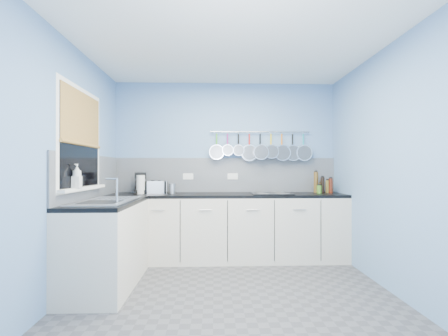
{
  "coord_description": "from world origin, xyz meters",
  "views": [
    {
      "loc": [
        -0.17,
        -2.91,
        1.24
      ],
      "look_at": [
        -0.05,
        0.75,
        1.25
      ],
      "focal_mm": 24.09,
      "sensor_mm": 36.0,
      "label": 1
    }
  ],
  "objects": [
    {
      "name": "pan_5",
      "position": [
        0.66,
        1.44,
        1.58
      ],
      "size": [
        0.21,
        0.1,
        0.4
      ],
      "primitive_type": null,
      "color": "silver",
      "rests_on": "pot_rail"
    },
    {
      "name": "backsplash_back",
      "position": [
        0.0,
        1.49,
        1.15
      ],
      "size": [
        3.2,
        0.02,
        0.5
      ],
      "primitive_type": "cube",
      "color": "gray",
      "rests_on": "wall_back"
    },
    {
      "name": "floor",
      "position": [
        0.0,
        0.0,
        -0.01
      ],
      "size": [
        3.2,
        3.0,
        0.02
      ],
      "primitive_type": "cube",
      "color": "#47474C",
      "rests_on": "ground"
    },
    {
      "name": "socket_right",
      "position": [
        0.1,
        1.48,
        1.13
      ],
      "size": [
        0.15,
        0.01,
        0.09
      ],
      "primitive_type": "cube",
      "color": "white",
      "rests_on": "backsplash_back"
    },
    {
      "name": "condiment_4",
      "position": [
        1.34,
        1.23,
        1.01
      ],
      "size": [
        0.05,
        0.05,
        0.22
      ],
      "primitive_type": "cylinder",
      "color": "black",
      "rests_on": "worktop_back"
    },
    {
      "name": "wall_back",
      "position": [
        0.0,
        1.51,
        1.25
      ],
      "size": [
        3.2,
        0.02,
        2.5
      ],
      "primitive_type": "cube",
      "color": "#5E85B8",
      "rests_on": "ground"
    },
    {
      "name": "pan_8",
      "position": [
        1.14,
        1.44,
        1.57
      ],
      "size": [
        0.24,
        0.08,
        0.43
      ],
      "primitive_type": null,
      "color": "silver",
      "rests_on": "pot_rail"
    },
    {
      "name": "coffee_maker",
      "position": [
        -1.19,
        1.27,
        1.05
      ],
      "size": [
        0.2,
        0.21,
        0.29
      ],
      "primitive_type": null,
      "rotation": [
        0.0,
        0.0,
        0.22
      ],
      "color": "black",
      "rests_on": "worktop_back"
    },
    {
      "name": "socket_left",
      "position": [
        -0.55,
        1.48,
        1.13
      ],
      "size": [
        0.15,
        0.01,
        0.09
      ],
      "primitive_type": "cube",
      "color": "white",
      "rests_on": "backsplash_back"
    },
    {
      "name": "pan_1",
      "position": [
        0.02,
        1.44,
        1.6
      ],
      "size": [
        0.16,
        0.11,
        0.35
      ],
      "primitive_type": null,
      "color": "silver",
      "rests_on": "pot_rail"
    },
    {
      "name": "cabinet_run_left",
      "position": [
        -1.3,
        0.3,
        0.43
      ],
      "size": [
        0.6,
        1.2,
        0.86
      ],
      "primitive_type": "cube",
      "color": "beige",
      "rests_on": "ground"
    },
    {
      "name": "pan_0",
      "position": [
        -0.13,
        1.44,
        1.58
      ],
      "size": [
        0.22,
        0.09,
        0.41
      ],
      "primitive_type": null,
      "color": "silver",
      "rests_on": "pot_rail"
    },
    {
      "name": "backsplash_left",
      "position": [
        -1.59,
        0.6,
        1.15
      ],
      "size": [
        0.02,
        1.8,
        0.5
      ],
      "primitive_type": "cube",
      "color": "gray",
      "rests_on": "wall_left"
    },
    {
      "name": "canister",
      "position": [
        -0.75,
        1.25,
        0.97
      ],
      "size": [
        0.11,
        0.11,
        0.14
      ],
      "primitive_type": "cylinder",
      "rotation": [
        0.0,
        0.0,
        0.23
      ],
      "color": "silver",
      "rests_on": "worktop_back"
    },
    {
      "name": "condiment_3",
      "position": [
        1.46,
        1.24,
        1.0
      ],
      "size": [
        0.06,
        0.06,
        0.21
      ],
      "primitive_type": "cylinder",
      "color": "#4C190C",
      "rests_on": "worktop_back"
    },
    {
      "name": "worktop_back",
      "position": [
        0.0,
        1.2,
        0.88
      ],
      "size": [
        3.2,
        0.6,
        0.04
      ],
      "primitive_type": "cube",
      "color": "black",
      "rests_on": "cabinet_run_back"
    },
    {
      "name": "sink_unit",
      "position": [
        -1.3,
        0.3,
        0.9
      ],
      "size": [
        0.5,
        0.95,
        0.01
      ],
      "primitive_type": "cube",
      "color": "silver",
      "rests_on": "worktop_left"
    },
    {
      "name": "worktop_left",
      "position": [
        -1.3,
        0.3,
        0.88
      ],
      "size": [
        0.6,
        1.2,
        0.04
      ],
      "primitive_type": "cube",
      "color": "black",
      "rests_on": "cabinet_run_left"
    },
    {
      "name": "pan_6",
      "position": [
        0.82,
        1.44,
        1.57
      ],
      "size": [
        0.24,
        0.09,
        0.43
      ],
      "primitive_type": null,
      "color": "silver",
      "rests_on": "pot_rail"
    },
    {
      "name": "hob",
      "position": [
        0.6,
        1.15,
        0.91
      ],
      "size": [
        0.54,
        0.47,
        0.01
      ],
      "primitive_type": "cube",
      "color": "black",
      "rests_on": "worktop_back"
    },
    {
      "name": "window_sill",
      "position": [
        -1.55,
        0.3,
        1.04
      ],
      "size": [
        0.1,
        0.98,
        0.03
      ],
      "primitive_type": "cube",
      "color": "white",
      "rests_on": "wall_left"
    },
    {
      "name": "condiment_5",
      "position": [
        1.29,
        1.22,
        0.96
      ],
      "size": [
        0.07,
        0.07,
        0.11
      ],
      "primitive_type": "cylinder",
      "color": "#3F721E",
      "rests_on": "worktop_back"
    },
    {
      "name": "pot_rail",
      "position": [
        0.5,
        1.45,
        1.78
      ],
      "size": [
        1.45,
        0.02,
        0.02
      ],
      "primitive_type": "cylinder",
      "rotation": [
        0.0,
        1.57,
        0.0
      ],
      "color": "silver",
      "rests_on": "wall_back"
    },
    {
      "name": "toaster",
      "position": [
        -0.97,
        1.29,
        0.99
      ],
      "size": [
        0.3,
        0.22,
        0.17
      ],
      "primitive_type": "cube",
      "rotation": [
        0.0,
        0.0,
        0.29
      ],
      "color": "silver",
      "rests_on": "worktop_back"
    },
    {
      "name": "soap_bottle_a",
      "position": [
        -1.53,
        0.11,
        1.17
      ],
      "size": [
        0.1,
        0.1,
        0.24
      ],
      "primitive_type": "imported",
      "rotation": [
        0.0,
        0.0,
        -0.07
      ],
      "color": "white",
      "rests_on": "window_sill"
    },
    {
      "name": "pan_4",
      "position": [
        0.5,
        1.44,
        1.57
      ],
      "size": [
        0.22,
        0.13,
        0.41
      ],
      "primitive_type": null,
      "color": "silver",
      "rests_on": "pot_rail"
    },
    {
      "name": "bamboo_blind",
      "position": [
        -1.56,
        0.3,
        1.77
      ],
      "size": [
        0.01,
        0.9,
        0.55
      ],
      "primitive_type": "cube",
      "color": "olive",
      "rests_on": "wall_left"
    },
    {
      "name": "wall_left",
      "position": [
        -1.61,
        0.0,
        1.25
      ],
      "size": [
        0.02,
        3.0,
        2.5
      ],
      "primitive_type": "cube",
      "color": "#5E85B8",
      "rests_on": "ground"
    },
    {
      "name": "condiment_2",
      "position": [
        1.29,
        1.34,
        1.05
      ],
      "size": [
        0.06,
        0.06,
        0.3
      ],
      "primitive_type": "cylinder",
      "color": "brown",
      "rests_on": "worktop_back"
    },
    {
      "name": "condiment_0",
      "position": [
        1.44,
        1.31,
        0.99
      ],
      "size": [
        0.05,
        0.05,
        0.18
      ],
      "primitive_type": "cylinder",
      "color": "olive",
      "rests_on": "worktop_back"
    },
    {
      "name": "window_glass",
      "position": [
        -1.57,
        0.3,
        1.55
      ],
      "size": [
        0.01,
        0.9,
        1.0
      ],
      "primitive_type": "cube",
      "color": "black",
      "rests_on": "wall_left"
    },
    {
      "name": "pan_2",
      "position": [
        0.18,
        1.44,
        1.6
      ],
      "size": [
        0.16,
        0.08,
        0.35
      ],
      "primitive_type": null,
      "color": "silver",
      "rests_on": "pot_rail"
    },
    {
      "name": "condiment_1",
      "position": [
        1.35,
        1.32,
        0.97
      ],
      "size": [
        0.06,
        0.06,
        0.14
      ],
      "primitive_type": "cylinder",
      "color": "brown",
      "rests_on": "worktop_back"
    },
    {
      "name": "wall_right",
      "position": [
        1.61,
        0.0,
        1.25
      ],
      "size": [
        0.02,
        3.0,
        2.5
      ],
      "primitive_type": "cube",
      "color": "#5E85B8",
      "rests_on": "ground"
    },
    {
      "name": "cabinet_run_back",
      "position": [
        0.0,
        1.2,
        0.43
      ],
      "size": [
        3.2,
        0.6,
        0.86
      ],
      "primitive_type": "cube",
      "color": "beige",
      "rests_on": "ground"
    },
    {
      "name": "mixer_tap",
      "position": [
        -1.14,
        0.12,
        1.03
      ],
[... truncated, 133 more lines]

